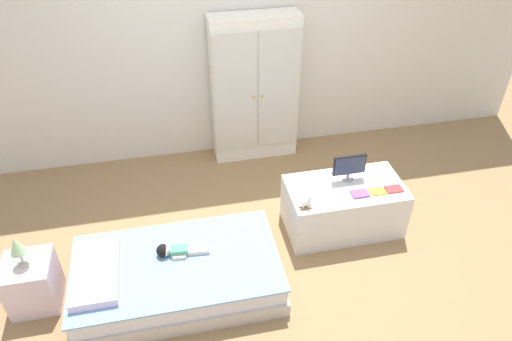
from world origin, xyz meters
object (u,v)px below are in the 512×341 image
Objects in this scene: nightstand at (32,283)px; rocking_horse_toy at (307,203)px; book_yellow at (378,191)px; wardrobe at (255,90)px; doll at (173,251)px; book_purple at (360,194)px; book_red at (394,189)px; tv_monitor at (349,166)px; bed at (178,275)px; table_lamp at (17,247)px; tv_stand at (343,207)px.

nightstand is 3.42× the size of rocking_horse_toy.
rocking_horse_toy is 0.91× the size of book_yellow.
doll is at bearing -121.12° from wardrobe.
wardrobe is at bearing 58.88° from doll.
book_purple is at bearing 180.00° from book_yellow.
rocking_horse_toy reaches higher than book_red.
tv_monitor is at bearing -64.59° from wardrobe.
book_yellow reaches higher than doll.
tv_monitor is at bearing 130.33° from book_yellow.
tv_monitor is at bearing 17.97° from bed.
rocking_horse_toy is 0.84× the size of book_purple.
table_lamp is at bearing -176.32° from book_red.
table_lamp is at bearing -175.89° from book_purple.
bed is 10.84× the size of book_purple.
book_red is at bearing 5.88° from doll.
book_purple is (2.54, 0.18, -0.12)m from table_lamp.
tv_monitor is (2.52, 0.39, 0.01)m from table_lamp.
wardrobe reaches higher than rocking_horse_toy.
book_red is (0.14, 0.00, 0.00)m from book_yellow.
wardrobe is 1.45m from tv_stand.
book_purple reaches higher than doll.
book_yellow is at bearing -180.00° from book_red.
tv_stand is at bearing -68.01° from wardrobe.
wardrobe is 10.63× the size of book_red.
tv_monitor is (0.55, -1.17, -0.16)m from wardrobe.
bed is at bearing -5.01° from nightstand.
doll is 0.41× the size of tv_stand.
nightstand is 0.42× the size of tv_stand.
book_red is at bearing 0.00° from book_yellow.
book_purple is (0.47, 0.07, -0.05)m from rocking_horse_toy.
nightstand is 2.56m from wardrobe.
doll is 1.54m from book_purple.
nightstand is at bearing -141.51° from wardrobe.
doll is 1.69m from book_yellow.
nightstand is 2.87× the size of book_purple.
wardrobe is at bearing 122.41° from book_red.
table_lamp is at bearing 174.99° from bed.
doll is 1.02m from nightstand.
doll is 0.26× the size of wardrobe.
table_lamp is at bearing -176.82° from rocking_horse_toy.
rocking_horse_toy is (1.04, 0.21, 0.36)m from bed.
tv_stand is at bearing 152.05° from book_yellow.
book_yellow is at bearing 6.38° from doll.
rocking_horse_toy reaches higher than bed.
table_lamp is 2.51m from wardrobe.
bed is 5.45× the size of tv_monitor.
wardrobe is (0.94, 1.56, 0.42)m from doll.
wardrobe is 12.62× the size of rocking_horse_toy.
wardrobe is 10.56× the size of book_purple.
table_lamp is (-1.02, 0.00, 0.25)m from doll.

